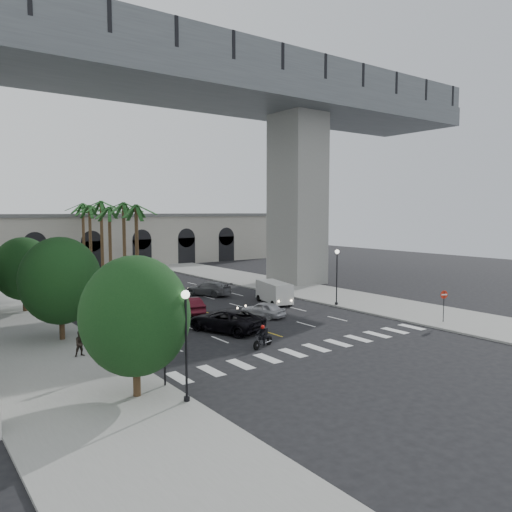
{
  "coord_description": "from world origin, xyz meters",
  "views": [
    {
      "loc": [
        -21.99,
        -25.04,
        8.94
      ],
      "look_at": [
        0.57,
        6.0,
        5.47
      ],
      "focal_mm": 35.0,
      "sensor_mm": 36.0,
      "label": 1
    }
  ],
  "objects_px": {
    "lamp_post_left_far": "(61,283)",
    "traffic_signal_far": "(133,325)",
    "lamp_post_right": "(337,272)",
    "car_d": "(208,289)",
    "car_e": "(133,297)",
    "car_b": "(189,305)",
    "pedestrian_a": "(118,352)",
    "car_a": "(263,309)",
    "traffic_signal_near": "(164,340)",
    "car_c": "(225,320)",
    "pedestrian_b": "(81,343)",
    "motorcycle_rider": "(263,337)",
    "do_not_enter_sign": "(444,300)",
    "lamp_post_left_near": "(186,336)",
    "cargo_van": "(274,292)"
  },
  "relations": [
    {
      "from": "lamp_post_left_far",
      "to": "traffic_signal_far",
      "type": "bearing_deg",
      "value": -89.6
    },
    {
      "from": "lamp_post_left_far",
      "to": "lamp_post_right",
      "type": "relative_size",
      "value": 1.0
    },
    {
      "from": "car_d",
      "to": "car_e",
      "type": "height_order",
      "value": "car_e"
    },
    {
      "from": "lamp_post_left_far",
      "to": "car_b",
      "type": "height_order",
      "value": "lamp_post_left_far"
    },
    {
      "from": "car_d",
      "to": "pedestrian_a",
      "type": "relative_size",
      "value": 3.31
    },
    {
      "from": "lamp_post_right",
      "to": "car_a",
      "type": "distance_m",
      "value": 8.95
    },
    {
      "from": "traffic_signal_near",
      "to": "car_b",
      "type": "xyz_separation_m",
      "value": [
        9.8,
        15.58,
        -1.78
      ]
    },
    {
      "from": "traffic_signal_far",
      "to": "car_c",
      "type": "bearing_deg",
      "value": 26.02
    },
    {
      "from": "car_d",
      "to": "pedestrian_b",
      "type": "distance_m",
      "value": 23.37
    },
    {
      "from": "lamp_post_left_far",
      "to": "car_c",
      "type": "relative_size",
      "value": 0.89
    },
    {
      "from": "pedestrian_a",
      "to": "car_e",
      "type": "bearing_deg",
      "value": 59.03
    },
    {
      "from": "traffic_signal_near",
      "to": "traffic_signal_far",
      "type": "xyz_separation_m",
      "value": [
        0.0,
        4.0,
        0.0
      ]
    },
    {
      "from": "traffic_signal_near",
      "to": "motorcycle_rider",
      "type": "xyz_separation_m",
      "value": [
        8.61,
        3.18,
        -1.83
      ]
    },
    {
      "from": "traffic_signal_near",
      "to": "do_not_enter_sign",
      "type": "distance_m",
      "value": 24.31
    },
    {
      "from": "lamp_post_left_near",
      "to": "car_d",
      "type": "distance_m",
      "value": 30.03
    },
    {
      "from": "car_b",
      "to": "do_not_enter_sign",
      "type": "relative_size",
      "value": 1.66
    },
    {
      "from": "car_a",
      "to": "cargo_van",
      "type": "height_order",
      "value": "cargo_van"
    },
    {
      "from": "car_a",
      "to": "do_not_enter_sign",
      "type": "distance_m",
      "value": 14.59
    },
    {
      "from": "lamp_post_left_far",
      "to": "pedestrian_b",
      "type": "xyz_separation_m",
      "value": [
        -1.78,
        -10.84,
        -2.29
      ]
    },
    {
      "from": "cargo_van",
      "to": "do_not_enter_sign",
      "type": "height_order",
      "value": "do_not_enter_sign"
    },
    {
      "from": "traffic_signal_near",
      "to": "car_d",
      "type": "bearing_deg",
      "value": 54.97
    },
    {
      "from": "traffic_signal_near",
      "to": "car_a",
      "type": "xyz_separation_m",
      "value": [
        14.12,
        10.62,
        -1.84
      ]
    },
    {
      "from": "car_e",
      "to": "cargo_van",
      "type": "distance_m",
      "value": 13.6
    },
    {
      "from": "traffic_signal_far",
      "to": "car_b",
      "type": "bearing_deg",
      "value": 49.76
    },
    {
      "from": "lamp_post_right",
      "to": "car_b",
      "type": "xyz_separation_m",
      "value": [
        -12.9,
        5.08,
        -2.49
      ]
    },
    {
      "from": "cargo_van",
      "to": "car_c",
      "type": "bearing_deg",
      "value": -132.13
    },
    {
      "from": "pedestrian_a",
      "to": "car_b",
      "type": "bearing_deg",
      "value": 39.83
    },
    {
      "from": "lamp_post_left_near",
      "to": "car_a",
      "type": "height_order",
      "value": "lamp_post_left_near"
    },
    {
      "from": "car_b",
      "to": "car_d",
      "type": "distance_m",
      "value": 9.46
    },
    {
      "from": "car_c",
      "to": "cargo_van",
      "type": "bearing_deg",
      "value": -166.15
    },
    {
      "from": "pedestrian_a",
      "to": "car_a",
      "type": "bearing_deg",
      "value": 15.66
    },
    {
      "from": "traffic_signal_far",
      "to": "do_not_enter_sign",
      "type": "relative_size",
      "value": 1.37
    },
    {
      "from": "traffic_signal_far",
      "to": "car_e",
      "type": "relative_size",
      "value": 0.83
    },
    {
      "from": "traffic_signal_far",
      "to": "car_c",
      "type": "xyz_separation_m",
      "value": [
        8.95,
        4.37,
        -1.68
      ]
    },
    {
      "from": "lamp_post_left_near",
      "to": "lamp_post_right",
      "type": "relative_size",
      "value": 1.0
    },
    {
      "from": "car_b",
      "to": "pedestrian_a",
      "type": "xyz_separation_m",
      "value": [
        -10.5,
        -10.99,
        0.19
      ]
    },
    {
      "from": "lamp_post_left_near",
      "to": "lamp_post_right",
      "type": "xyz_separation_m",
      "value": [
        22.8,
        13.0,
        0.0
      ]
    },
    {
      "from": "lamp_post_left_near",
      "to": "traffic_signal_far",
      "type": "height_order",
      "value": "lamp_post_left_near"
    },
    {
      "from": "traffic_signal_far",
      "to": "pedestrian_b",
      "type": "xyz_separation_m",
      "value": [
        -1.88,
        3.66,
        -1.58
      ]
    },
    {
      "from": "lamp_post_left_far",
      "to": "car_b",
      "type": "bearing_deg",
      "value": -16.44
    },
    {
      "from": "lamp_post_left_far",
      "to": "traffic_signal_near",
      "type": "xyz_separation_m",
      "value": [
        0.1,
        -18.5,
        -0.71
      ]
    },
    {
      "from": "traffic_signal_far",
      "to": "motorcycle_rider",
      "type": "bearing_deg",
      "value": -5.45
    },
    {
      "from": "car_a",
      "to": "car_b",
      "type": "distance_m",
      "value": 6.58
    },
    {
      "from": "traffic_signal_far",
      "to": "pedestrian_a",
      "type": "distance_m",
      "value": 1.83
    },
    {
      "from": "lamp_post_left_far",
      "to": "lamp_post_right",
      "type": "height_order",
      "value": "same"
    },
    {
      "from": "lamp_post_left_far",
      "to": "traffic_signal_far",
      "type": "distance_m",
      "value": 14.52
    },
    {
      "from": "car_e",
      "to": "pedestrian_b",
      "type": "bearing_deg",
      "value": 59.43
    },
    {
      "from": "lamp_post_left_near",
      "to": "car_c",
      "type": "bearing_deg",
      "value": 50.22
    },
    {
      "from": "lamp_post_left_near",
      "to": "traffic_signal_far",
      "type": "bearing_deg",
      "value": 89.12
    },
    {
      "from": "lamp_post_left_far",
      "to": "car_b",
      "type": "relative_size",
      "value": 1.21
    }
  ]
}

